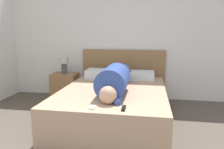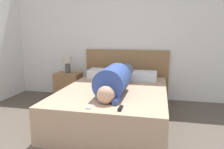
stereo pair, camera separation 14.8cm
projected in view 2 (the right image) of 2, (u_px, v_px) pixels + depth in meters
wall_back at (126, 34)px, 4.33m from camera, size 5.85×0.06×2.60m
bed at (114, 104)px, 3.33m from camera, size 1.54×2.07×0.48m
headboard at (126, 74)px, 4.40m from camera, size 1.66×0.04×0.98m
nightstand at (68, 86)px, 4.38m from camera, size 0.49×0.36×0.53m
table_lamp at (68, 63)px, 4.29m from camera, size 0.19×0.19×0.32m
person_lying at (116, 79)px, 3.18m from camera, size 0.39×1.65×0.39m
pillow_near_headboard at (103, 73)px, 4.11m from camera, size 0.50×0.39×0.15m
pillow_second at (143, 76)px, 3.95m from camera, size 0.47×0.39×0.14m
tv_remote at (120, 108)px, 2.41m from camera, size 0.04×0.15×0.02m
cell_phone at (90, 107)px, 2.47m from camera, size 0.06×0.13×0.01m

